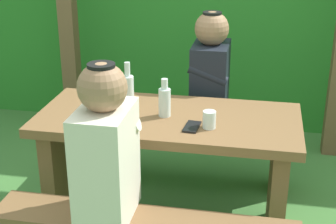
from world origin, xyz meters
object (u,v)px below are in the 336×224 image
object	(u,v)px
picnic_table	(168,154)
cell_phone	(192,127)
bottle_left	(128,90)
bench_far	(185,138)
bottle_right	(165,101)
person_black_coat	(210,73)
drinking_glass	(209,120)
person_white_shirt	(106,149)

from	to	relation	value
picnic_table	cell_phone	world-z (taller)	cell_phone
picnic_table	bottle_left	distance (m)	0.41
cell_phone	bottle_left	bearing A→B (deg)	156.29
bench_far	bottle_right	bearing A→B (deg)	-91.67
picnic_table	person_black_coat	distance (m)	0.67
bottle_right	cell_phone	xyz separation A→B (m)	(0.17, -0.13, -0.08)
drinking_glass	person_white_shirt	bearing A→B (deg)	-130.79
picnic_table	person_white_shirt	size ratio (longest dim) A/B	1.95
picnic_table	cell_phone	distance (m)	0.31
person_black_coat	cell_phone	distance (m)	0.71
bottle_right	drinking_glass	bearing A→B (deg)	-24.26
person_black_coat	bottle_left	world-z (taller)	person_black_coat
bottle_left	cell_phone	xyz separation A→B (m)	(0.39, -0.21, -0.10)
person_white_shirt	bottle_right	bearing A→B (deg)	75.77
person_black_coat	bottle_left	xyz separation A→B (m)	(-0.40, -0.50, 0.04)
person_white_shirt	bottle_right	world-z (taller)	person_white_shirt
cell_phone	drinking_glass	bearing A→B (deg)	14.18
person_white_shirt	drinking_glass	xyz separation A→B (m)	(0.40, 0.46, -0.02)
drinking_glass	bottle_right	bearing A→B (deg)	155.74
picnic_table	bottle_right	size ratio (longest dim) A/B	6.77
bench_far	bottle_left	bearing A→B (deg)	-115.28
bench_far	person_white_shirt	xyz separation A→B (m)	(-0.16, -1.16, 0.46)
bottle_left	bottle_right	distance (m)	0.24
bottle_left	person_black_coat	bearing A→B (deg)	51.67
cell_phone	bench_far	bearing A→B (deg)	106.40
bench_far	drinking_glass	bearing A→B (deg)	-71.53
bottle_right	cell_phone	distance (m)	0.22
bench_far	bottle_right	xyz separation A→B (m)	(-0.02, -0.59, 0.48)
picnic_table	bench_far	xyz separation A→B (m)	(0.00, 0.58, -0.17)
person_black_coat	cell_phone	bearing A→B (deg)	-90.73
bench_far	drinking_glass	world-z (taller)	drinking_glass
bench_far	bottle_right	distance (m)	0.76
picnic_table	bottle_right	xyz separation A→B (m)	(-0.02, -0.01, 0.31)
bench_far	person_white_shirt	distance (m)	1.26
person_black_coat	bench_far	bearing A→B (deg)	178.80
picnic_table	person_black_coat	xyz separation A→B (m)	(0.16, 0.58, 0.29)
picnic_table	cell_phone	size ratio (longest dim) A/B	10.00
person_white_shirt	person_black_coat	bearing A→B (deg)	74.51
bench_far	person_black_coat	xyz separation A→B (m)	(0.16, -0.00, 0.46)
picnic_table	cell_phone	xyz separation A→B (m)	(0.15, -0.13, 0.23)
bench_far	bottle_right	size ratio (longest dim) A/B	6.77
drinking_glass	bottle_left	world-z (taller)	bottle_left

